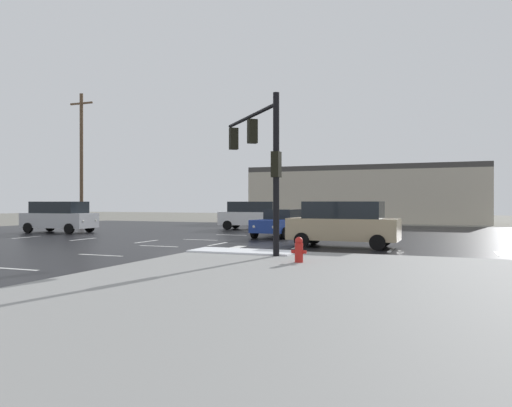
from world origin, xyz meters
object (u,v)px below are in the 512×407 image
(utility_pole_distant, at_px, (81,157))
(suv_tan, at_px, (343,223))
(suv_silver, at_px, (59,216))
(traffic_signal_mast, at_px, (260,150))
(sedan_blue, at_px, (282,222))
(fire_hydrant, at_px, (299,250))
(suv_white, at_px, (253,215))

(utility_pole_distant, bearing_deg, suv_tan, -23.87)
(suv_silver, xyz_separation_m, utility_pole_distant, (-4.34, 7.08, 4.60))
(traffic_signal_mast, distance_m, sedan_blue, 10.16)
(sedan_blue, height_order, suv_silver, suv_silver)
(traffic_signal_mast, xyz_separation_m, sedan_blue, (-2.27, 9.40, -3.14))
(traffic_signal_mast, xyz_separation_m, fire_hydrant, (2.27, -2.58, -3.45))
(suv_white, distance_m, sedan_blue, 7.78)
(traffic_signal_mast, height_order, suv_white, traffic_signal_mast)
(utility_pole_distant, bearing_deg, sedan_blue, -15.84)
(fire_hydrant, distance_m, suv_white, 20.46)
(utility_pole_distant, bearing_deg, fire_hydrant, -36.32)
(suv_white, xyz_separation_m, utility_pole_distant, (-14.79, -1.00, 4.60))
(suv_silver, bearing_deg, traffic_signal_mast, -26.48)
(suv_silver, bearing_deg, utility_pole_distant, 119.50)
(traffic_signal_mast, distance_m, utility_pole_distant, 26.10)
(utility_pole_distant, bearing_deg, suv_white, 3.87)
(fire_hydrant, height_order, suv_tan, suv_tan)
(fire_hydrant, xyz_separation_m, suv_white, (-8.90, 18.41, 0.55))
(fire_hydrant, bearing_deg, sedan_blue, 110.74)
(sedan_blue, relative_size, suv_silver, 0.95)
(suv_white, height_order, utility_pole_distant, utility_pole_distant)
(suv_white, distance_m, suv_silver, 13.20)
(suv_white, relative_size, sedan_blue, 1.07)
(traffic_signal_mast, relative_size, suv_silver, 1.17)
(fire_hydrant, distance_m, utility_pole_distant, 29.84)
(sedan_blue, xyz_separation_m, utility_pole_distant, (-19.15, 5.43, 4.84))
(suv_silver, distance_m, utility_pole_distant, 9.49)
(sedan_blue, bearing_deg, suv_tan, 47.42)
(traffic_signal_mast, bearing_deg, fire_hydrant, 179.55)
(fire_hydrant, relative_size, sedan_blue, 0.17)
(utility_pole_distant, bearing_deg, traffic_signal_mast, -34.71)
(traffic_signal_mast, height_order, suv_tan, traffic_signal_mast)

